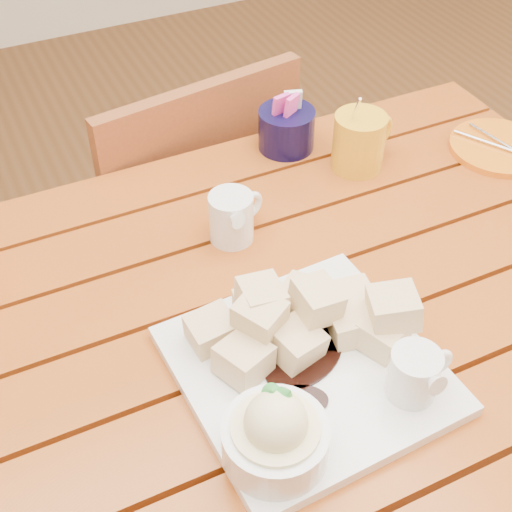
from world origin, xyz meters
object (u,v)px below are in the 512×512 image
table (264,373)px  chair_far (184,224)px  coffee_mug_right (360,140)px  dessert_plate (304,369)px  orange_saucer (500,147)px

table → chair_far: 0.57m
coffee_mug_right → dessert_plate: bearing=-144.0°
table → dessert_plate: (-0.00, -0.11, 0.14)m
coffee_mug_right → orange_saucer: 0.25m
table → orange_saucer: (0.53, 0.18, 0.11)m
chair_far → table: bearing=73.0°
dessert_plate → orange_saucer: dessert_plate is taller
coffee_mug_right → orange_saucer: coffee_mug_right is taller
coffee_mug_right → chair_far: size_ratio=0.17×
table → dessert_plate: dessert_plate is taller
table → coffee_mug_right: coffee_mug_right is taller
coffee_mug_right → chair_far: 0.49m
coffee_mug_right → table: bearing=-154.5°
dessert_plate → orange_saucer: (0.53, 0.29, -0.03)m
dessert_plate → orange_saucer: 0.61m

